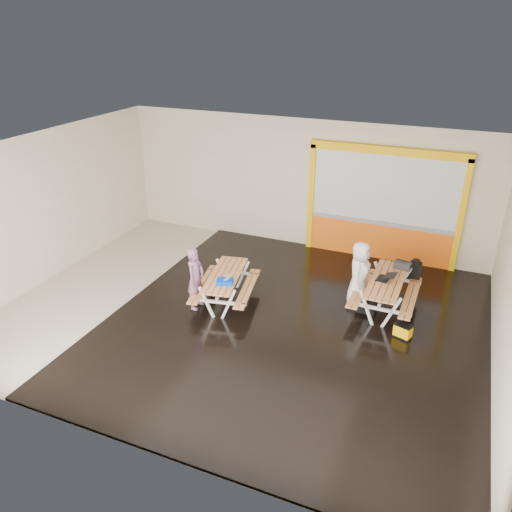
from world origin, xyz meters
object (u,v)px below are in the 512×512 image
at_px(dark_case, 366,308).
at_px(laptop_right, 386,277).
at_px(person_left, 196,278).
at_px(picnic_table_right, 386,287).
at_px(backpack, 415,269).
at_px(blue_pouch, 225,282).
at_px(fluke_bag, 403,331).
at_px(person_right, 359,273).
at_px(laptop_left, 223,280).
at_px(picnic_table_left, 225,281).
at_px(toolbox, 403,265).

bearing_deg(dark_case, laptop_right, 36.64).
distance_m(person_left, dark_case, 3.74).
height_order(picnic_table_right, person_left, person_left).
distance_m(picnic_table_right, backpack, 1.01).
height_order(blue_pouch, dark_case, blue_pouch).
bearing_deg(dark_case, person_left, -159.59).
bearing_deg(fluke_bag, person_right, 140.47).
height_order(picnic_table_right, backpack, backpack).
xyz_separation_m(laptop_left, laptop_right, (3.18, 1.35, 0.05)).
bearing_deg(person_left, backpack, -61.67).
bearing_deg(fluke_bag, laptop_left, -173.67).
height_order(dark_case, fluke_bag, fluke_bag).
distance_m(picnic_table_right, laptop_left, 3.49).
xyz_separation_m(laptop_left, dark_case, (2.87, 1.12, -0.64)).
height_order(blue_pouch, backpack, backpack).
bearing_deg(laptop_right, fluke_bag, -58.97).
relative_size(blue_pouch, backpack, 0.76).
relative_size(dark_case, fluke_bag, 1.02).
bearing_deg(blue_pouch, backpack, 32.72).
xyz_separation_m(picnic_table_left, laptop_left, (0.10, -0.31, 0.21)).
relative_size(laptop_right, blue_pouch, 1.29).
bearing_deg(backpack, person_left, -150.57).
bearing_deg(dark_case, picnic_table_right, 35.79).
relative_size(person_right, blue_pouch, 4.31).
bearing_deg(toolbox, person_right, -140.59).
height_order(laptop_right, fluke_bag, laptop_right).
bearing_deg(picnic_table_left, fluke_bag, 1.62).
bearing_deg(toolbox, blue_pouch, -148.04).
height_order(person_left, backpack, person_left).
distance_m(picnic_table_right, blue_pouch, 3.45).
relative_size(person_right, laptop_left, 4.24).
relative_size(picnic_table_left, toolbox, 5.11).
relative_size(toolbox, backpack, 0.88).
bearing_deg(blue_pouch, toolbox, 31.96).
distance_m(person_left, laptop_left, 0.60).
distance_m(person_right, dark_case, 0.76).
xyz_separation_m(backpack, fluke_bag, (0.05, -1.83, -0.51)).
relative_size(backpack, fluke_bag, 1.12).
relative_size(laptop_right, dark_case, 1.07).
xyz_separation_m(picnic_table_right, person_right, (-0.60, -0.02, 0.21)).
bearing_deg(picnic_table_left, person_left, -135.56).
distance_m(person_left, blue_pouch, 0.66).
relative_size(person_left, fluke_bag, 3.52).
relative_size(laptop_left, blue_pouch, 1.02).
distance_m(person_right, blue_pouch, 2.91).
bearing_deg(person_right, fluke_bag, -127.92).
bearing_deg(backpack, laptop_left, -148.64).
bearing_deg(backpack, picnic_table_left, -152.90).
distance_m(person_left, person_right, 3.53).
bearing_deg(fluke_bag, person_left, -172.40).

